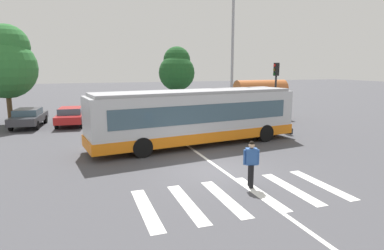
% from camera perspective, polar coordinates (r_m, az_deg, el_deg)
% --- Properties ---
extents(ground_plane, '(160.00, 160.00, 0.00)m').
position_cam_1_polar(ground_plane, '(14.10, 3.80, -7.86)').
color(ground_plane, '#47474C').
extents(city_transit_bus, '(12.26, 4.20, 3.06)m').
position_cam_1_polar(city_transit_bus, '(18.26, 0.69, 1.43)').
color(city_transit_bus, black).
rests_on(city_transit_bus, ground_plane).
extents(pedestrian_crossing_street, '(0.56, 0.41, 1.72)m').
position_cam_1_polar(pedestrian_crossing_street, '(12.12, 10.24, -6.22)').
color(pedestrian_crossing_street, black).
rests_on(pedestrian_crossing_street, ground_plane).
extents(parked_car_charcoal, '(2.32, 4.68, 1.35)m').
position_cam_1_polar(parked_car_charcoal, '(26.63, -26.53, 1.32)').
color(parked_car_charcoal, black).
rests_on(parked_car_charcoal, ground_plane).
extents(parked_car_red, '(2.30, 4.67, 1.35)m').
position_cam_1_polar(parked_car_red, '(26.17, -20.27, 1.63)').
color(parked_car_red, black).
rests_on(parked_car_red, ground_plane).
extents(parked_car_blue, '(2.10, 4.60, 1.35)m').
position_cam_1_polar(parked_car_blue, '(26.67, -14.57, 2.08)').
color(parked_car_blue, black).
rests_on(parked_car_blue, ground_plane).
extents(parked_car_black, '(2.21, 4.64, 1.35)m').
position_cam_1_polar(parked_car_black, '(26.74, -8.91, 2.31)').
color(parked_car_black, black).
rests_on(parked_car_black, ground_plane).
extents(parked_car_silver, '(2.01, 4.57, 1.35)m').
position_cam_1_polar(parked_car_silver, '(27.41, -3.12, 2.60)').
color(parked_car_silver, black).
rests_on(parked_car_silver, ground_plane).
extents(parked_car_teal, '(2.22, 4.65, 1.35)m').
position_cam_1_polar(parked_car_teal, '(27.92, 1.99, 2.75)').
color(parked_car_teal, black).
rests_on(parked_car_teal, ground_plane).
extents(traffic_light_far_corner, '(0.33, 0.32, 4.61)m').
position_cam_1_polar(traffic_light_far_corner, '(24.20, 14.33, 6.85)').
color(traffic_light_far_corner, '#28282B').
rests_on(traffic_light_far_corner, ground_plane).
extents(bus_stop_shelter, '(4.48, 1.54, 3.25)m').
position_cam_1_polar(bus_stop_shelter, '(28.16, 11.81, 5.98)').
color(bus_stop_shelter, '#28282B').
rests_on(bus_stop_shelter, ground_plane).
extents(twin_arm_street_lamp, '(5.20, 0.32, 10.39)m').
position_cam_1_polar(twin_arm_street_lamp, '(25.39, 7.08, 14.52)').
color(twin_arm_street_lamp, '#939399').
rests_on(twin_arm_street_lamp, ground_plane).
extents(background_tree_left, '(4.47, 4.47, 7.46)m').
position_cam_1_polar(background_tree_left, '(28.35, -29.61, 9.48)').
color(background_tree_left, brown).
rests_on(background_tree_left, ground_plane).
extents(background_tree_right, '(3.77, 3.77, 6.44)m').
position_cam_1_polar(background_tree_right, '(35.01, -2.66, 9.68)').
color(background_tree_right, brown).
rests_on(background_tree_right, ground_plane).
extents(crosswalk_painted_stripes, '(7.07, 3.29, 0.01)m').
position_cam_1_polar(crosswalk_painted_stripes, '(11.59, 8.69, -12.01)').
color(crosswalk_painted_stripes, silver).
rests_on(crosswalk_painted_stripes, ground_plane).
extents(lane_center_line, '(0.16, 24.00, 0.01)m').
position_cam_1_polar(lane_center_line, '(15.99, 2.12, -5.65)').
color(lane_center_line, silver).
rests_on(lane_center_line, ground_plane).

